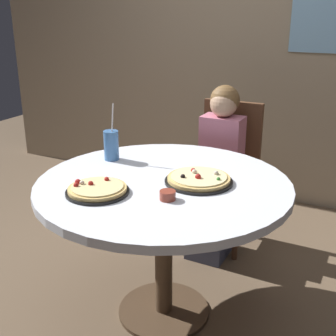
{
  "coord_description": "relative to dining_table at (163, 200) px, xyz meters",
  "views": [
    {
      "loc": [
        0.89,
        -1.73,
        1.53
      ],
      "look_at": [
        0.0,
        0.05,
        0.8
      ],
      "focal_mm": 47.08,
      "sensor_mm": 36.0,
      "label": 1
    }
  ],
  "objects": [
    {
      "name": "chair_wooden",
      "position": [
        0.0,
        0.93,
        -0.12
      ],
      "size": [
        0.4,
        0.4,
        0.95
      ],
      "color": "brown",
      "rests_on": "ground_plane"
    },
    {
      "name": "dining_table",
      "position": [
        0.0,
        0.0,
        0.0
      ],
      "size": [
        1.22,
        1.22,
        0.75
      ],
      "color": "silver",
      "rests_on": "ground_plane"
    },
    {
      "name": "diner_child",
      "position": [
        -0.0,
        0.75,
        -0.17
      ],
      "size": [
        0.26,
        0.41,
        1.08
      ],
      "color": "#3F4766",
      "rests_on": "ground_plane"
    },
    {
      "name": "ground_plane",
      "position": [
        0.0,
        0.0,
        -0.65
      ],
      "size": [
        8.0,
        8.0,
        0.0
      ],
      "primitive_type": "plane",
      "color": "brown"
    },
    {
      "name": "pizza_cheese",
      "position": [
        0.16,
        0.06,
        0.11
      ],
      "size": [
        0.32,
        0.32,
        0.05
      ],
      "color": "black",
      "rests_on": "dining_table"
    },
    {
      "name": "wall_with_window",
      "position": [
        0.0,
        1.81,
        0.8
      ],
      "size": [
        5.2,
        0.14,
        2.9
      ],
      "color": "gray",
      "rests_on": "ground_plane"
    },
    {
      "name": "sauce_bowl",
      "position": [
        0.11,
        -0.18,
        0.12
      ],
      "size": [
        0.07,
        0.07,
        0.04
      ],
      "primitive_type": "cylinder",
      "color": "brown",
      "rests_on": "dining_table"
    },
    {
      "name": "pizza_veggie",
      "position": [
        -0.2,
        -0.26,
        0.11
      ],
      "size": [
        0.28,
        0.28,
        0.05
      ],
      "color": "black",
      "rests_on": "dining_table"
    },
    {
      "name": "soda_cup",
      "position": [
        -0.39,
        0.16,
        0.18
      ],
      "size": [
        0.08,
        0.08,
        0.31
      ],
      "color": "#3F72B2",
      "rests_on": "dining_table"
    }
  ]
}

